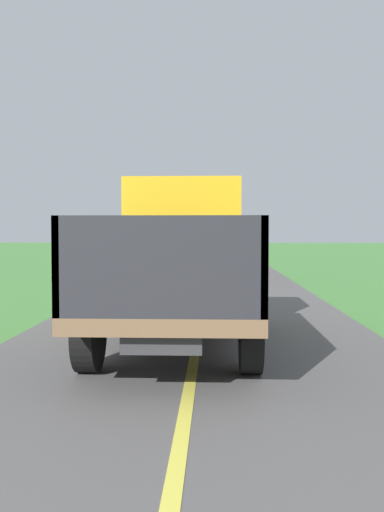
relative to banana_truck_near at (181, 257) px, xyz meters
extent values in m
cube|color=#2D2D30|center=(0.00, -0.80, -0.79)|extent=(0.90, 5.51, 0.24)
cube|color=brown|center=(0.00, -0.80, -0.59)|extent=(2.30, 5.80, 0.20)
cube|color=gold|center=(0.00, 1.15, 0.46)|extent=(2.10, 1.90, 1.90)
cube|color=black|center=(0.00, 2.11, 0.79)|extent=(1.78, 0.02, 0.76)
cube|color=#232328|center=(-1.11, -1.77, 0.06)|extent=(0.08, 3.85, 1.10)
cube|color=#232328|center=(1.11, -1.77, 0.06)|extent=(0.08, 3.85, 1.10)
cube|color=#232328|center=(0.00, -3.66, 0.06)|extent=(2.30, 0.08, 1.10)
cube|color=#232328|center=(0.00, 0.11, 0.06)|extent=(2.30, 0.08, 1.10)
cylinder|color=black|center=(-1.05, 1.00, -0.89)|extent=(0.28, 1.00, 1.00)
cylinder|color=black|center=(1.05, 1.00, -0.89)|extent=(0.28, 1.00, 1.00)
cylinder|color=black|center=(-1.05, -2.39, -0.89)|extent=(0.28, 1.00, 1.00)
cylinder|color=black|center=(1.05, -2.39, -0.89)|extent=(0.28, 1.00, 1.00)
ellipsoid|color=#93BE29|center=(-0.61, -2.61, -0.29)|extent=(0.45, 0.54, 0.51)
ellipsoid|color=#8BBF26|center=(0.78, -2.65, 0.29)|extent=(0.45, 0.50, 0.51)
ellipsoid|color=#93BF2F|center=(0.78, -2.17, 0.03)|extent=(0.50, 0.64, 0.50)
ellipsoid|color=#7FC334|center=(0.17, -1.01, 0.03)|extent=(0.56, 0.64, 0.45)
ellipsoid|color=#81B722|center=(-0.33, -3.19, 0.03)|extent=(0.50, 0.58, 0.41)
ellipsoid|color=#82B433|center=(0.80, -0.20, 0.31)|extent=(0.51, 0.57, 0.41)
ellipsoid|color=#85C121|center=(0.47, -1.28, -0.34)|extent=(0.41, 0.53, 0.39)
ellipsoid|color=#95B732|center=(-0.11, -2.36, 0.00)|extent=(0.52, 0.59, 0.38)
ellipsoid|color=#95BC2A|center=(-0.81, -1.28, -0.01)|extent=(0.57, 0.74, 0.45)
ellipsoid|color=#98AF2F|center=(-0.89, -2.95, -0.33)|extent=(0.57, 0.53, 0.40)
ellipsoid|color=#7FBB22|center=(0.10, -1.48, -0.27)|extent=(0.41, 0.44, 0.47)
ellipsoid|color=#92B72E|center=(0.46, -2.51, 0.00)|extent=(0.52, 0.53, 0.51)
cube|color=#2D2D30|center=(-0.33, 13.23, -0.79)|extent=(0.90, 5.51, 0.24)
cube|color=brown|center=(-0.33, 13.23, -0.59)|extent=(2.30, 5.80, 0.20)
cube|color=silver|center=(-0.33, 15.18, 0.46)|extent=(2.10, 1.90, 1.90)
cube|color=black|center=(-0.33, 16.14, 0.79)|extent=(1.78, 0.02, 0.76)
cube|color=maroon|center=(-1.44, 12.26, 0.06)|extent=(0.08, 3.85, 1.10)
cube|color=maroon|center=(0.78, 12.26, 0.06)|extent=(0.08, 3.85, 1.10)
cube|color=maroon|center=(-0.33, 10.37, 0.06)|extent=(2.30, 0.08, 1.10)
cube|color=maroon|center=(-0.33, 14.14, 0.06)|extent=(2.30, 0.08, 1.10)
cylinder|color=black|center=(-1.38, 15.03, -0.89)|extent=(0.28, 1.00, 1.00)
cylinder|color=black|center=(0.72, 15.03, -0.89)|extent=(0.28, 1.00, 1.00)
cylinder|color=black|center=(-1.38, 11.64, -0.89)|extent=(0.28, 1.00, 1.00)
cylinder|color=black|center=(0.72, 11.64, -0.89)|extent=(0.28, 1.00, 1.00)
ellipsoid|color=#84B729|center=(0.17, 12.45, -0.01)|extent=(0.50, 0.57, 0.48)
ellipsoid|color=#83AE1E|center=(-1.18, 11.49, -0.33)|extent=(0.52, 0.53, 0.37)
ellipsoid|color=#8FBF26|center=(-0.97, 11.16, -0.34)|extent=(0.60, 0.67, 0.38)
ellipsoid|color=#83B12E|center=(0.44, 12.32, -0.33)|extent=(0.56, 0.53, 0.38)
ellipsoid|color=#80C42B|center=(-0.29, 13.02, 0.34)|extent=(0.46, 0.58, 0.42)
ellipsoid|color=#8EC431|center=(-1.12, 13.17, -0.03)|extent=(0.43, 0.41, 0.46)
ellipsoid|color=#8EB532|center=(-0.56, 11.51, 0.36)|extent=(0.51, 0.55, 0.43)
ellipsoid|color=#8CBC25|center=(-0.56, 10.84, -0.31)|extent=(0.43, 0.50, 0.46)
ellipsoid|color=#8CB228|center=(0.45, 10.68, 0.34)|extent=(0.41, 0.38, 0.52)
ellipsoid|color=#8CAF23|center=(0.41, 13.87, 0.04)|extent=(0.56, 0.59, 0.46)
ellipsoid|color=#87C133|center=(0.26, 13.34, -0.34)|extent=(0.53, 0.64, 0.36)
camera|label=1|loc=(0.58, -9.56, 0.43)|focal=39.24mm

